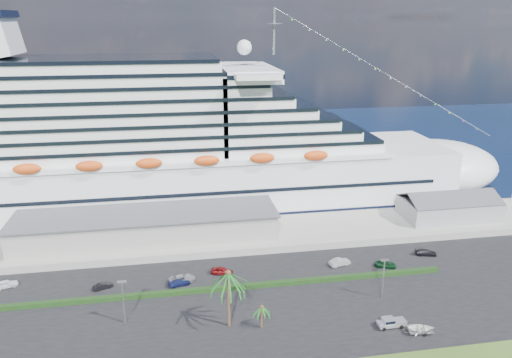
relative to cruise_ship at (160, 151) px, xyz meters
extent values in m
plane|color=#2F4F1A|center=(21.53, -64.00, -16.69)|extent=(420.00, 420.00, 0.00)
cube|color=black|center=(21.53, -53.00, -16.63)|extent=(140.00, 38.00, 0.12)
cube|color=gray|center=(21.53, -24.00, -15.79)|extent=(240.00, 20.00, 1.80)
cube|color=black|center=(21.53, 66.00, -16.68)|extent=(420.00, 160.00, 0.02)
cube|color=silver|center=(1.53, 0.00, -8.69)|extent=(160.00, 30.00, 16.00)
ellipsoid|color=silver|center=(81.53, 0.00, -8.69)|extent=(40.00, 30.00, 16.00)
cube|color=black|center=(1.53, 0.00, -15.49)|extent=(164.00, 30.60, 2.40)
cube|color=silver|center=(-10.47, 0.00, 12.91)|extent=(128.00, 26.00, 24.80)
cube|color=silver|center=(24.33, 0.00, 20.71)|extent=(14.00, 38.00, 3.20)
cylinder|color=gray|center=(31.53, 0.00, 31.31)|extent=(0.70, 0.70, 12.00)
ellipsoid|color=#D14613|center=(-2.47, -15.80, 1.11)|extent=(90.00, 2.40, 2.60)
ellipsoid|color=#D14613|center=(-2.47, 15.80, 1.11)|extent=(90.00, 2.40, 2.60)
cube|color=black|center=(1.53, 0.00, -7.89)|extent=(144.00, 30.40, 0.90)
cube|color=gray|center=(-3.47, -24.00, -11.89)|extent=(60.00, 14.00, 6.00)
cube|color=#4C4C54|center=(-3.47, -24.00, -8.79)|extent=(61.00, 15.00, 0.40)
cube|color=gray|center=(73.53, -24.00, -12.49)|extent=(24.00, 12.00, 4.80)
cube|color=#4C4C54|center=(73.53, -27.00, -8.89)|extent=(24.00, 6.31, 2.74)
cube|color=#4C4C54|center=(73.53, -21.00, -8.89)|extent=(24.00, 6.31, 2.74)
cube|color=black|center=(13.53, -48.00, -16.12)|extent=(88.00, 1.10, 0.90)
cylinder|color=gray|center=(-6.47, -56.00, -12.57)|extent=(0.24, 0.24, 8.00)
cube|color=gray|center=(-6.47, -56.00, -8.47)|extent=(1.60, 0.35, 0.35)
cylinder|color=gray|center=(41.53, -56.00, -12.57)|extent=(0.24, 0.24, 8.00)
cube|color=gray|center=(41.53, -56.00, -8.47)|extent=(1.60, 0.35, 0.35)
cylinder|color=#47301E|center=(11.53, -60.00, -11.44)|extent=(0.54, 0.54, 10.50)
sphere|color=#47301E|center=(11.53, -60.00, -6.19)|extent=(0.98, 0.98, 0.98)
cylinder|color=#47301E|center=(17.03, -61.50, -14.59)|extent=(0.35, 0.35, 4.20)
sphere|color=#47301E|center=(17.03, -61.50, -12.49)|extent=(0.73, 0.73, 0.73)
imported|color=white|center=(-30.84, -39.51, -15.82)|extent=(4.79, 3.10, 1.52)
imported|color=black|center=(-11.73, -43.35, -15.95)|extent=(4.04, 2.74, 1.26)
imported|color=#95979E|center=(3.90, -43.32, -15.83)|extent=(5.79, 3.69, 1.49)
imported|color=navy|center=(3.30, -44.63, -15.93)|extent=(4.75, 2.85, 1.29)
imported|color=maroon|center=(12.22, -41.47, -15.79)|extent=(4.95, 3.25, 1.57)
imported|color=#A8ABAF|center=(37.95, -41.93, -15.78)|extent=(5.07, 2.80, 1.58)
imported|color=#0D3619|center=(47.45, -44.40, -15.94)|extent=(5.05, 3.74, 1.27)
imported|color=black|center=(58.81, -40.57, -15.88)|extent=(5.14, 3.15, 1.39)
cylinder|color=black|center=(37.59, -66.10, -16.21)|extent=(0.75, 0.29, 0.74)
cylinder|color=black|center=(37.59, -64.35, -16.21)|extent=(0.75, 0.29, 0.74)
cylinder|color=black|center=(40.82, -66.10, -16.21)|extent=(0.75, 0.29, 0.74)
cylinder|color=black|center=(40.82, -64.35, -16.21)|extent=(0.75, 0.29, 0.74)
cube|color=silver|center=(39.34, -65.23, -15.88)|extent=(5.05, 2.03, 0.65)
cube|color=silver|center=(40.68, -65.23, -15.51)|extent=(2.28, 1.88, 0.51)
cube|color=silver|center=(38.70, -65.23, -15.24)|extent=(2.09, 1.83, 0.88)
cube|color=black|center=(38.70, -65.23, -15.15)|extent=(1.91, 1.87, 0.51)
cube|color=silver|center=(37.22, -65.23, -15.70)|extent=(0.89, 1.78, 0.32)
cube|color=gray|center=(43.43, -67.97, -16.07)|extent=(4.37, 2.10, 0.11)
cylinder|color=gray|center=(41.51, -67.97, -16.07)|extent=(2.00, 0.34, 0.07)
cylinder|color=black|center=(43.80, -68.79, -16.28)|extent=(0.61, 0.28, 0.58)
cylinder|color=black|center=(43.80, -67.14, -16.28)|extent=(0.61, 0.28, 0.58)
imported|color=white|center=(43.43, -67.97, -15.54)|extent=(5.03, 3.89, 0.96)
camera|label=1|loc=(3.32, -134.81, 34.84)|focal=35.00mm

